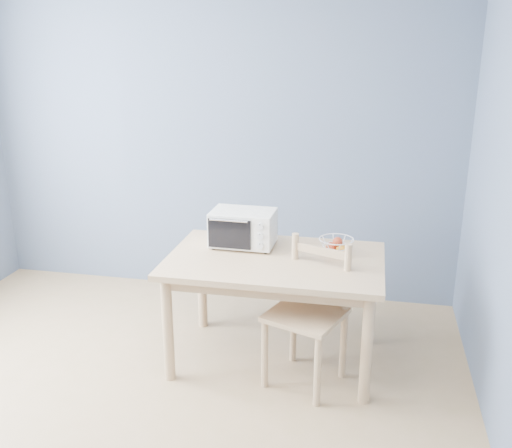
% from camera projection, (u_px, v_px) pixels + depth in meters
% --- Properties ---
extents(room, '(4.01, 4.51, 2.61)m').
position_uv_depth(room, '(85.00, 223.00, 2.61)').
color(room, '#A18059').
rests_on(room, ground).
extents(dining_table, '(1.40, 0.90, 0.75)m').
position_uv_depth(dining_table, '(275.00, 272.00, 3.74)').
color(dining_table, tan).
rests_on(dining_table, ground).
extents(toaster_oven, '(0.43, 0.32, 0.25)m').
position_uv_depth(toaster_oven, '(241.00, 227.00, 3.89)').
color(toaster_oven, white).
rests_on(toaster_oven, dining_table).
extents(fruit_basket, '(0.29, 0.29, 0.12)m').
position_uv_depth(fruit_basket, '(337.00, 245.00, 3.76)').
color(fruit_basket, silver).
rests_on(fruit_basket, dining_table).
extents(dining_chair, '(0.55, 0.55, 0.92)m').
position_uv_depth(dining_chair, '(309.00, 315.00, 3.58)').
color(dining_chair, tan).
rests_on(dining_chair, ground).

